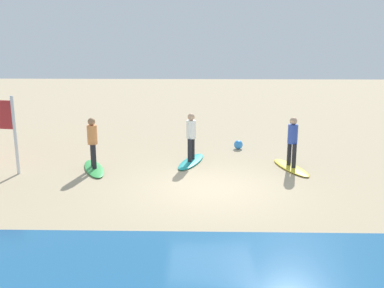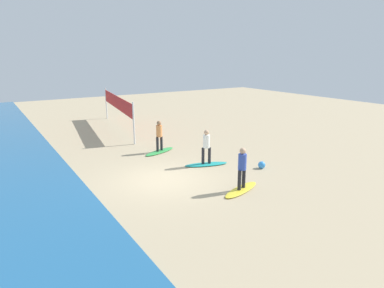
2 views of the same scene
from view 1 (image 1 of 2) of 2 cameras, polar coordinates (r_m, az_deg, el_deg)
ground_plane at (r=13.16m, az=2.46°, el=-5.64°), size 60.00×60.00×0.00m
surfboard_yellow at (r=15.33m, az=12.32°, el=-2.90°), size 1.20×2.17×0.09m
surfer_yellow at (r=15.07m, az=12.51°, el=0.71°), size 0.32×0.44×1.64m
surfboard_teal at (r=15.65m, az=-0.11°, el=-2.21°), size 1.16×2.17×0.09m
surfer_teal at (r=15.40m, az=-0.11°, el=1.33°), size 0.32×0.45×1.64m
surfboard_green at (r=15.22m, az=-12.21°, el=-3.01°), size 1.28×2.16×0.09m
surfer_green at (r=14.96m, az=-12.40°, el=0.62°), size 0.32×0.44×1.64m
beach_ball at (r=17.52m, az=5.84°, el=-0.08°), size 0.34×0.34×0.34m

